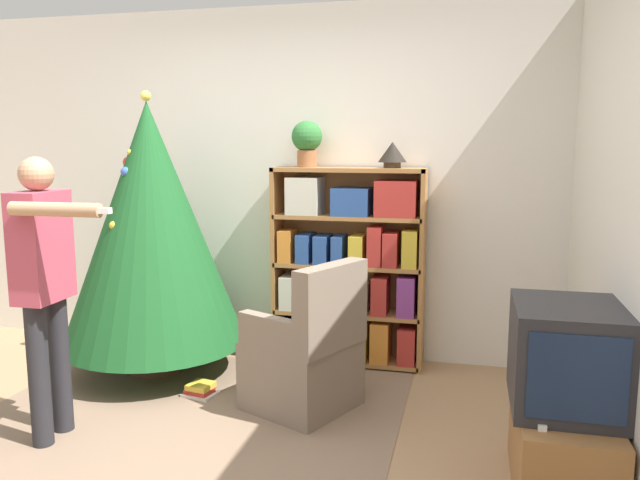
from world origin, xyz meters
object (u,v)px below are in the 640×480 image
bookshelf (350,269)px  potted_plant (307,140)px  table_lamp (392,153)px  armchair (307,358)px  christmas_tree (151,225)px  television (567,356)px  standing_person (45,277)px

bookshelf → potted_plant: bearing=179.0°
potted_plant → table_lamp: (0.61, 0.00, -0.09)m
armchair → bookshelf: bearing=-161.6°
bookshelf → christmas_tree: christmas_tree is taller
television → potted_plant: 2.40m
standing_person → potted_plant: bearing=145.4°
television → christmas_tree: 2.79m
bookshelf → standing_person: standing_person is taller
christmas_tree → standing_person: 1.06m
television → potted_plant: bearing=136.7°
christmas_tree → table_lamp: size_ratio=9.77×
standing_person → bookshelf: bearing=137.8°
bookshelf → armchair: bookshelf is taller
bookshelf → christmas_tree: (-1.30, -0.50, 0.34)m
standing_person → television: bearing=90.0°
television → christmas_tree: size_ratio=0.29×
table_lamp → armchair: bearing=-114.4°
christmas_tree → standing_person: (-0.05, -1.05, -0.14)m
christmas_tree → potted_plant: bearing=27.3°
table_lamp → standing_person: bearing=-136.5°
armchair → standing_person: 1.54m
television → standing_person: standing_person is taller
christmas_tree → armchair: bearing=-16.7°
christmas_tree → potted_plant: christmas_tree is taller
christmas_tree → table_lamp: (1.59, 0.50, 0.49)m
television → table_lamp: table_lamp is taller
armchair → standing_person: size_ratio=0.60×
television → table_lamp: bearing=123.2°
bookshelf → table_lamp: 0.88m
bookshelf → christmas_tree: size_ratio=0.74×
standing_person → table_lamp: size_ratio=7.69×
armchair → table_lamp: 1.54m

